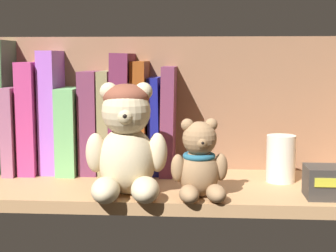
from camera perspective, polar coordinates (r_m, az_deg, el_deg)
The scene contains 16 objects.
shelf_board at distance 89.52cm, azimuth 0.41°, elevation -6.95°, with size 82.82×24.24×2.00cm, color tan.
shelf_back_panel at distance 99.82cm, azimuth 0.90°, elevation 1.93°, with size 85.22×1.20×27.23cm, color #8A6044.
book_2 at distance 103.01cm, azimuth -17.45°, elevation 2.11°, with size 2.58×9.17×24.50cm, color #3A6339.
book_3 at distance 102.51cm, azimuth -15.93°, elevation -0.25°, with size 2.18×14.60×16.00cm, color #9D5B7B.
book_4 at distance 101.22cm, azimuth -14.34°, elevation 1.00°, with size 3.22×12.81×20.51cm, color #BA3776.
book_5 at distance 100.06cm, azimuth -12.46°, elevation 1.58°, with size 3.02×10.31×22.57cm, color #AC5FD0.
book_6 at distance 99.48cm, azimuth -10.39°, elevation -0.36°, with size 3.54×13.17×15.82cm, color #6AAF68.
book_7 at distance 98.41cm, azimuth -8.29°, elevation 0.48°, with size 3.23×10.63×18.84cm, color #6B2F4C.
book_8 at distance 97.81cm, azimuth -6.59°, elevation 0.49°, with size 1.98×11.57×18.91cm, color olive.
book_9 at distance 97.12cm, azimuth -4.88°, elevation 1.41°, with size 3.20×14.49×22.11cm, color #652443.
book_10 at distance 96.74cm, azimuth -2.96°, elevation 0.98°, with size 2.60×12.06×20.68cm, color brown.
book_11 at distance 96.63cm, azimuth -1.40°, elevation 0.10°, with size 1.95×9.21×17.73cm, color navy.
book_12 at distance 96.29cm, azimuth 0.09°, elevation 0.67°, with size 2.35×11.68×19.73cm, color #6E304E.
teddy_bear_larger at distance 80.70cm, azimuth -4.58°, elevation -1.80°, with size 12.96×13.28×17.60cm.
teddy_bear_smaller at distance 79.77cm, azimuth 3.49°, elevation -4.20°, with size 9.04×9.40×12.19cm.
pillar_candle at distance 91.84cm, azimuth 12.26°, elevation -3.52°, with size 4.98×4.98×8.11cm, color silver.
Camera 1 is at (5.64, -86.44, 23.58)cm, focal length 55.59 mm.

